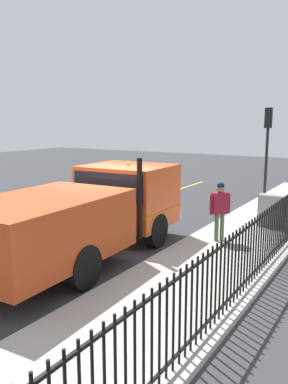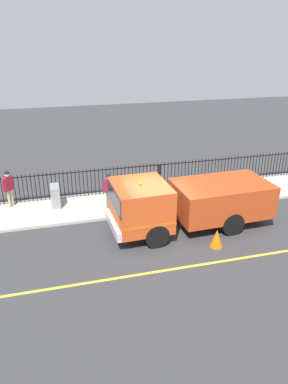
% 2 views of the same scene
% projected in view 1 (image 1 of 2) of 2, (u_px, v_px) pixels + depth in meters
% --- Properties ---
extents(ground_plane, '(60.93, 60.93, 0.00)m').
position_uv_depth(ground_plane, '(111.00, 244.00, 11.59)').
color(ground_plane, '#38383A').
rests_on(ground_plane, ground).
extents(sidewalk_slab, '(2.89, 27.70, 0.12)m').
position_uv_depth(sidewalk_slab, '(214.00, 262.00, 9.96)').
color(sidewalk_slab, '#B7B2A8').
rests_on(sidewalk_slab, ground).
extents(lane_marking, '(0.12, 24.93, 0.01)m').
position_uv_depth(lane_marking, '(46.00, 232.00, 12.91)').
color(lane_marking, yellow).
rests_on(lane_marking, ground).
extents(work_truck, '(2.68, 6.92, 2.57)m').
position_uv_depth(work_truck, '(92.00, 209.00, 10.40)').
color(work_truck, '#D84C1E').
rests_on(work_truck, ground).
extents(worker_standing, '(0.48, 0.50, 1.69)m').
position_uv_depth(worker_standing, '(220.00, 205.00, 11.37)').
color(worker_standing, maroon).
rests_on(worker_standing, sidewalk_slab).
extents(iron_fence, '(0.04, 23.58, 1.41)m').
position_uv_depth(iron_fence, '(264.00, 239.00, 9.20)').
color(iron_fence, black).
rests_on(iron_fence, sidewalk_slab).
extents(traffic_light_near, '(0.32, 0.24, 3.91)m').
position_uv_depth(traffic_light_near, '(268.00, 135.00, 17.05)').
color(traffic_light_near, black).
rests_on(traffic_light_near, sidewalk_slab).
extents(utility_cabinet, '(0.82, 0.40, 1.03)m').
position_uv_depth(utility_cabinet, '(272.00, 211.00, 13.03)').
color(utility_cabinet, gray).
rests_on(utility_cabinet, sidewalk_slab).
extents(traffic_cone, '(0.51, 0.51, 0.73)m').
position_uv_depth(traffic_cone, '(22.00, 240.00, 10.77)').
color(traffic_cone, orange).
rests_on(traffic_cone, ground).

